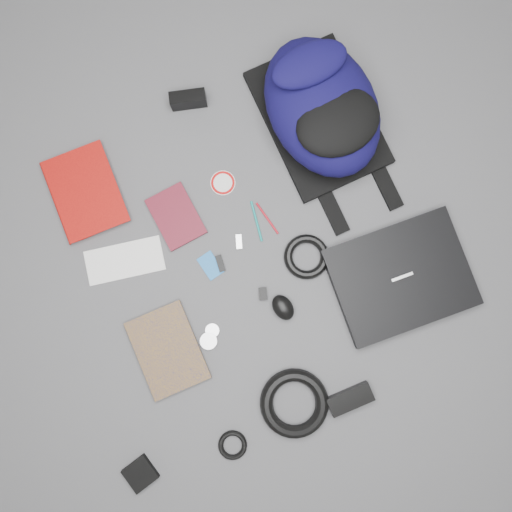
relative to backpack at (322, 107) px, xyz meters
name	(u,v)px	position (x,y,z in m)	size (l,w,h in m)	color
ground	(256,257)	(-0.37, -0.31, -0.10)	(4.00, 4.00, 0.00)	#4F4F51
backpack	(322,107)	(0.00, 0.00, 0.00)	(0.34, 0.50, 0.21)	black
laptop	(400,277)	(0.00, -0.56, -0.08)	(0.41, 0.32, 0.04)	black
textbook_red	(55,204)	(-0.87, 0.12, -0.09)	(0.20, 0.28, 0.03)	#920A08
comic_book	(139,362)	(-0.84, -0.44, -0.09)	(0.19, 0.26, 0.02)	#B9800D
envelope	(125,261)	(-0.75, -0.14, -0.10)	(0.24, 0.11, 0.00)	white
dvd_case	(176,217)	(-0.54, -0.08, -0.10)	(0.13, 0.18, 0.01)	#4C0E19
compact_camera	(188,100)	(-0.35, 0.23, -0.07)	(0.11, 0.04, 0.06)	black
sticker_disc	(223,183)	(-0.36, -0.05, -0.10)	(0.08, 0.08, 0.00)	white
pen_teal	(257,221)	(-0.32, -0.21, -0.10)	(0.01, 0.01, 0.13)	#0D7D79
pen_red	(267,218)	(-0.29, -0.22, -0.10)	(0.01, 0.01, 0.12)	#AE0D1A
id_badge	(210,266)	(-0.52, -0.27, -0.10)	(0.05, 0.08, 0.00)	#1764B2
usb_black	(220,264)	(-0.48, -0.28, -0.10)	(0.02, 0.05, 0.01)	black
usb_silver	(239,242)	(-0.40, -0.24, -0.10)	(0.02, 0.05, 0.01)	silver
key_fob	(263,294)	(-0.41, -0.42, -0.10)	(0.02, 0.04, 0.01)	black
mouse	(283,307)	(-0.37, -0.49, -0.08)	(0.06, 0.08, 0.04)	black
headphone_left	(209,341)	(-0.62, -0.48, -0.10)	(0.05, 0.05, 0.01)	#A5A6A8
headphone_right	(212,330)	(-0.60, -0.45, -0.10)	(0.04, 0.04, 0.01)	#BCBCBE
cable_coil	(306,257)	(-0.23, -0.38, -0.09)	(0.14, 0.14, 0.03)	black
power_brick	(350,399)	(-0.31, -0.83, -0.09)	(0.14, 0.06, 0.03)	black
power_cord_coil	(294,403)	(-0.47, -0.76, -0.08)	(0.21, 0.21, 0.04)	black
pouch	(140,474)	(-0.98, -0.74, -0.09)	(0.08, 0.08, 0.02)	black
earbud_coil	(233,445)	(-0.69, -0.79, -0.10)	(0.09, 0.09, 0.02)	black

